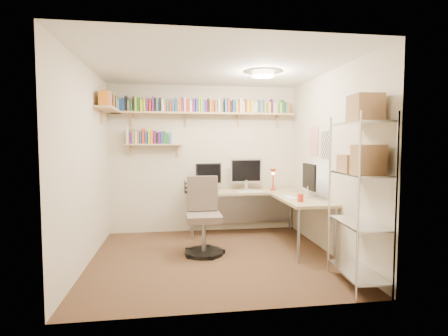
{
  "coord_description": "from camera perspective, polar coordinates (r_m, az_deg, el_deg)",
  "views": [
    {
      "loc": [
        -0.52,
        -4.51,
        1.52
      ],
      "look_at": [
        0.21,
        0.55,
        1.16
      ],
      "focal_mm": 28.0,
      "sensor_mm": 36.0,
      "label": 1
    }
  ],
  "objects": [
    {
      "name": "ground",
      "position": [
        4.79,
        -1.62,
        -14.45
      ],
      "size": [
        3.2,
        3.2,
        0.0
      ],
      "primitive_type": "plane",
      "color": "#472A1E",
      "rests_on": "ground"
    },
    {
      "name": "room_shell",
      "position": [
        4.54,
        -1.6,
        4.42
      ],
      "size": [
        3.24,
        3.04,
        2.52
      ],
      "color": "beige",
      "rests_on": "ground"
    },
    {
      "name": "wall_shelves",
      "position": [
        5.83,
        -7.46,
        9.0
      ],
      "size": [
        3.12,
        1.09,
        0.79
      ],
      "color": "tan",
      "rests_on": "ground"
    },
    {
      "name": "corner_desk",
      "position": [
        5.64,
        4.3,
        -4.1
      ],
      "size": [
        1.94,
        1.86,
        1.26
      ],
      "color": "tan",
      "rests_on": "ground"
    },
    {
      "name": "office_chair",
      "position": [
        4.87,
        -3.37,
        -8.68
      ],
      "size": [
        0.56,
        0.57,
        1.06
      ],
      "rotation": [
        0.0,
        0.0,
        -0.0
      ],
      "color": "black",
      "rests_on": "ground"
    },
    {
      "name": "wire_rack",
      "position": [
        3.9,
        21.59,
        1.53
      ],
      "size": [
        0.45,
        0.82,
        2.01
      ],
      "rotation": [
        0.0,
        0.0,
        -0.09
      ],
      "color": "silver",
      "rests_on": "ground"
    }
  ]
}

